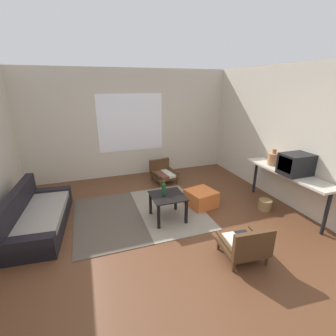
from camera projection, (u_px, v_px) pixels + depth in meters
ground_plane at (171, 235)px, 3.89m from camera, size 7.80×7.80×0.00m
far_wall_with_window at (130, 124)px, 6.17m from camera, size 5.60×0.13×2.70m
side_wall_right at (297, 138)px, 4.54m from camera, size 0.12×6.60×2.70m
area_rug at (140, 213)px, 4.55m from camera, size 2.37×1.98×0.01m
couch at (36, 217)px, 4.03m from camera, size 0.93×1.91×0.69m
coffee_table at (168, 200)px, 4.26m from camera, size 0.58×0.59×0.47m
armchair_by_window at (163, 172)px, 6.03m from camera, size 0.62×0.67×0.52m
armchair_striped_foreground at (246, 245)px, 3.26m from camera, size 0.62×0.59×0.56m
ottoman_orange at (201, 198)px, 4.81m from camera, size 0.62×0.62×0.32m
console_shelf at (288, 175)px, 4.47m from camera, size 0.45×1.84×0.79m
crt_television at (296, 164)px, 4.25m from camera, size 0.54×0.39×0.38m
clay_vase at (273, 159)px, 4.77m from camera, size 0.21×0.21×0.33m
glass_bottle at (164, 189)px, 4.25m from camera, size 0.07×0.07×0.25m
wicker_basket at (265, 205)px, 4.67m from camera, size 0.25×0.25×0.20m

